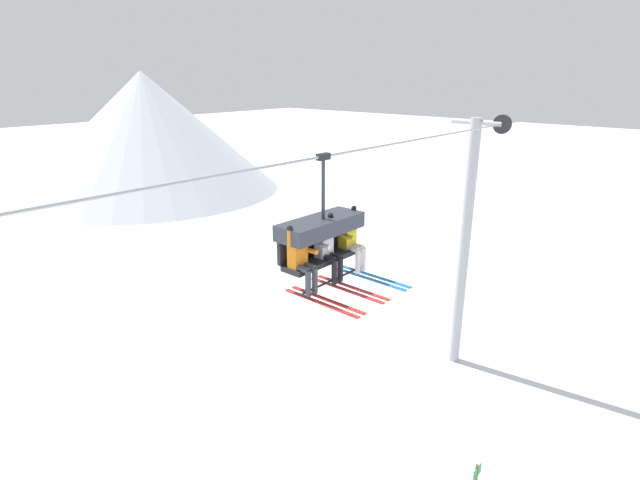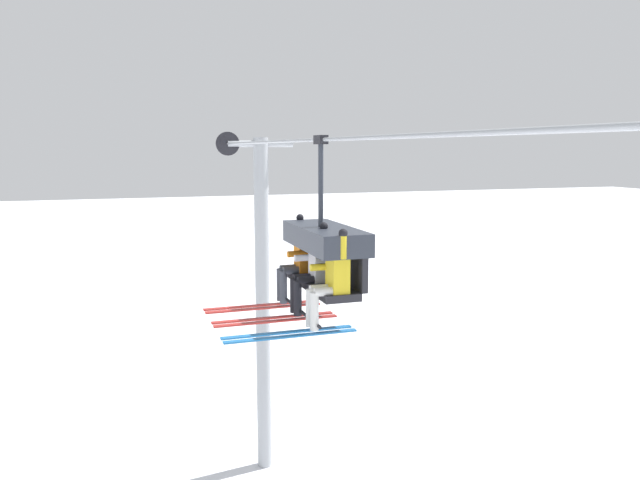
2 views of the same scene
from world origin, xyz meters
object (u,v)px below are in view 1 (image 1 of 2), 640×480
(skier_orange, at_px, (302,259))
(skier_yellow, at_px, (352,240))
(lift_tower_far, at_px, (465,242))
(chairlift_chair, at_px, (320,233))
(skier_white, at_px, (329,249))

(skier_orange, xyz_separation_m, skier_yellow, (1.46, 0.00, 0.00))
(skier_yellow, bearing_deg, lift_tower_far, 7.25)
(skier_orange, bearing_deg, lift_tower_far, 6.05)
(chairlift_chair, height_order, skier_yellow, chairlift_chair)
(chairlift_chair, distance_m, skier_white, 0.35)
(chairlift_chair, xyz_separation_m, skier_yellow, (0.73, -0.21, -0.28))
(lift_tower_far, height_order, chairlift_chair, lift_tower_far)
(skier_white, relative_size, skier_yellow, 1.00)
(lift_tower_far, distance_m, skier_yellow, 7.61)
(chairlift_chair, distance_m, skier_orange, 0.81)
(chairlift_chair, xyz_separation_m, skier_orange, (-0.73, -0.21, -0.28))
(skier_white, bearing_deg, skier_yellow, 0.00)
(lift_tower_far, height_order, skier_orange, lift_tower_far)
(skier_yellow, bearing_deg, skier_white, 180.00)
(lift_tower_far, xyz_separation_m, chairlift_chair, (-7.98, -0.71, 2.37))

